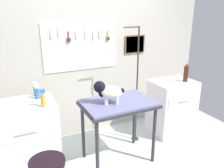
% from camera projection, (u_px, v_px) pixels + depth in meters
% --- Properties ---
extents(rear_wall_panel, '(4.00, 0.11, 2.30)m').
position_uv_depth(rear_wall_panel, '(93.00, 63.00, 3.68)').
color(rear_wall_panel, '#BDB6A8').
rests_on(rear_wall_panel, ground).
extents(grooming_table, '(0.93, 0.62, 0.86)m').
position_uv_depth(grooming_table, '(118.00, 108.00, 2.98)').
color(grooming_table, '#2D2D33').
rests_on(grooming_table, ground).
extents(grooming_arm, '(0.30, 0.11, 1.76)m').
position_uv_depth(grooming_arm, '(136.00, 91.00, 3.45)').
color(grooming_arm, '#2D2D33').
rests_on(grooming_arm, ground).
extents(dog, '(0.40, 0.28, 0.29)m').
position_uv_depth(dog, '(108.00, 92.00, 2.85)').
color(dog, white).
rests_on(dog, grooming_table).
extents(counter_left, '(0.80, 0.58, 0.91)m').
position_uv_depth(counter_left, '(24.00, 137.00, 2.91)').
color(counter_left, white).
rests_on(counter_left, ground).
extents(cabinet_right, '(0.68, 0.54, 0.88)m').
position_uv_depth(cabinet_right, '(171.00, 107.00, 3.83)').
color(cabinet_right, white).
rests_on(cabinet_right, ground).
extents(shampoo_bottle, '(0.06, 0.06, 0.19)m').
position_uv_depth(shampoo_bottle, '(36.00, 90.00, 3.01)').
color(shampoo_bottle, '#41A35D').
rests_on(shampoo_bottle, counter_left).
extents(conditioner_bottle, '(0.06, 0.06, 0.21)m').
position_uv_depth(conditioner_bottle, '(43.00, 99.00, 2.66)').
color(conditioner_bottle, gold).
rests_on(conditioner_bottle, counter_left).
extents(spray_bottle_tall, '(0.06, 0.06, 0.19)m').
position_uv_depth(spray_bottle_tall, '(37.00, 93.00, 2.90)').
color(spray_bottle_tall, '#3966BE').
rests_on(spray_bottle_tall, counter_left).
extents(soda_bottle, '(0.07, 0.07, 0.29)m').
position_uv_depth(soda_bottle, '(186.00, 73.00, 3.64)').
color(soda_bottle, '#452113').
rests_on(soda_bottle, cabinet_right).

